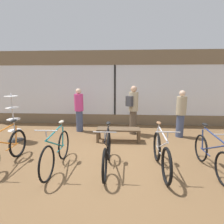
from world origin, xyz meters
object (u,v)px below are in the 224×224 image
at_px(display_bench, 118,131).
at_px(customer_by_window, 79,109).
at_px(bicycle_center, 107,153).
at_px(bicycle_right, 161,153).
at_px(bicycle_far_left, 5,150).
at_px(customer_near_rack, 133,108).
at_px(customer_mid_floor, 181,113).
at_px(bicycle_far_right, 211,155).
at_px(accessory_rack, 14,121).
at_px(bicycle_left, 57,151).

height_order(display_bench, customer_by_window, customer_by_window).
bearing_deg(display_bench, bicycle_center, -96.72).
bearing_deg(bicycle_right, bicycle_far_left, -179.33).
bearing_deg(customer_by_window, bicycle_far_left, -110.45).
bearing_deg(customer_by_window, bicycle_center, -64.69).
height_order(display_bench, customer_near_rack, customer_near_rack).
xyz_separation_m(bicycle_right, customer_mid_floor, (1.15, 2.37, 0.46)).
height_order(bicycle_far_left, customer_near_rack, customer_near_rack).
distance_m(bicycle_far_right, customer_mid_floor, 2.38).
relative_size(accessory_rack, customer_mid_floor, 0.96).
bearing_deg(customer_near_rack, accessory_rack, -166.17).
bearing_deg(bicycle_right, customer_by_window, 132.20).
height_order(bicycle_far_right, customer_by_window, customer_by_window).
height_order(bicycle_center, customer_mid_floor, customer_mid_floor).
bearing_deg(bicycle_center, customer_mid_floor, 45.24).
height_order(bicycle_left, bicycle_far_right, bicycle_left).
xyz_separation_m(bicycle_left, bicycle_right, (2.37, 0.05, -0.01)).
relative_size(bicycle_left, bicycle_far_right, 1.02).
xyz_separation_m(display_bench, customer_by_window, (-1.55, 1.03, 0.52)).
height_order(bicycle_left, customer_by_window, customer_by_window).
distance_m(bicycle_right, bicycle_far_right, 1.09).
bearing_deg(customer_by_window, customer_mid_floor, -6.88).
xyz_separation_m(customer_near_rack, customer_by_window, (-2.06, 0.21, -0.09)).
bearing_deg(display_bench, bicycle_right, -60.63).
bearing_deg(display_bench, accessory_rack, -177.49).
height_order(customer_near_rack, customer_by_window, customer_near_rack).
relative_size(bicycle_center, accessory_rack, 1.07).
height_order(bicycle_center, bicycle_right, bicycle_right).
relative_size(bicycle_left, accessory_rack, 1.10).
height_order(bicycle_right, customer_near_rack, customer_near_rack).
bearing_deg(bicycle_center, customer_by_window, 115.31).
xyz_separation_m(accessory_rack, customer_mid_floor, (5.58, 0.74, 0.21)).
relative_size(bicycle_left, bicycle_right, 1.01).
bearing_deg(bicycle_far_left, display_bench, 34.90).
height_order(bicycle_center, customer_near_rack, customer_near_rack).
relative_size(accessory_rack, customer_by_window, 0.95).
distance_m(customer_by_window, customer_mid_floor, 3.72).
bearing_deg(accessory_rack, customer_mid_floor, 7.52).
xyz_separation_m(display_bench, customer_near_rack, (0.51, 0.82, 0.61)).
xyz_separation_m(bicycle_far_left, bicycle_far_right, (4.71, 0.07, -0.01)).
bearing_deg(bicycle_center, bicycle_left, -178.06).
distance_m(bicycle_center, customer_mid_floor, 3.39).
xyz_separation_m(bicycle_left, accessory_rack, (-2.07, 1.68, 0.25)).
relative_size(customer_by_window, customer_mid_floor, 1.01).
bearing_deg(bicycle_right, display_bench, 119.37).
xyz_separation_m(bicycle_left, customer_mid_floor, (3.52, 2.42, 0.45)).
relative_size(bicycle_far_right, customer_near_rack, 0.95).
xyz_separation_m(bicycle_left, display_bench, (1.37, 1.83, -0.05)).
bearing_deg(customer_by_window, display_bench, -33.69).
bearing_deg(bicycle_center, bicycle_far_left, -179.34).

